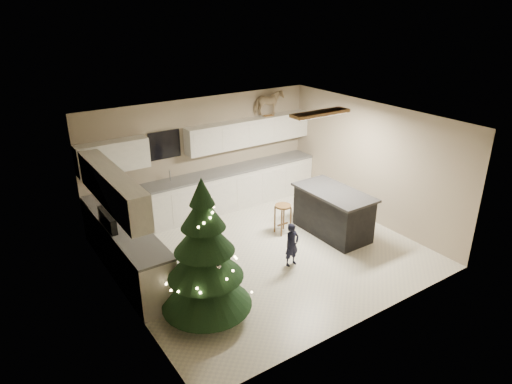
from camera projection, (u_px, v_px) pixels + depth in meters
ground_plane at (266, 252)px, 8.85m from camera, size 5.50×5.50×0.00m
room_shell at (268, 167)px, 8.19m from camera, size 5.52×5.02×2.61m
cabinetry at (184, 199)px, 9.35m from camera, size 5.50×3.20×2.00m
island at (333, 212)px, 9.41m from camera, size 0.90×1.70×0.95m
bar_stool at (283, 212)px, 9.42m from camera, size 0.33×0.33×0.63m
christmas_tree at (205, 263)px, 6.74m from camera, size 1.43×1.39×2.29m
toddler at (292, 245)px, 8.29m from camera, size 0.31×0.22×0.83m
rocking_horse at (269, 103)px, 10.60m from camera, size 0.72×0.41×0.60m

